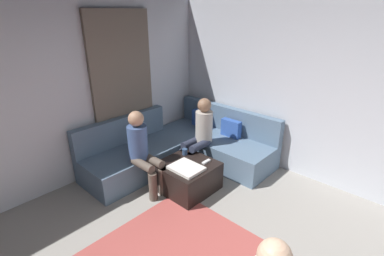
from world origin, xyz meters
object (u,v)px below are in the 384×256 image
(game_remote, at_px, (206,162))
(sectional_couch, at_px, (183,148))
(person_on_couch_back, at_px, (200,132))
(ottoman, at_px, (187,176))
(person_on_couch_side, at_px, (142,149))
(coffee_mug, at_px, (185,152))

(game_remote, bearing_deg, sectional_couch, 158.89)
(sectional_couch, xyz_separation_m, game_remote, (0.79, -0.30, 0.15))
(sectional_couch, bearing_deg, person_on_couch_back, 9.00)
(ottoman, xyz_separation_m, game_remote, (0.18, 0.22, 0.22))
(game_remote, xyz_separation_m, person_on_couch_side, (-0.64, -0.65, 0.23))
(ottoman, height_order, person_on_couch_side, person_on_couch_side)
(ottoman, bearing_deg, coffee_mug, 140.71)
(sectional_couch, xyz_separation_m, coffee_mug, (0.39, -0.34, 0.19))
(sectional_couch, xyz_separation_m, ottoman, (0.61, -0.52, -0.07))
(person_on_couch_back, distance_m, person_on_couch_side, 1.03)
(ottoman, height_order, coffee_mug, coffee_mug)
(person_on_couch_back, relative_size, person_on_couch_side, 1.00)
(ottoman, bearing_deg, person_on_couch_side, -137.09)
(sectional_couch, bearing_deg, game_remote, -21.11)
(person_on_couch_back, bearing_deg, coffee_mug, 96.05)
(person_on_couch_back, bearing_deg, sectional_couch, 9.00)
(sectional_couch, relative_size, person_on_couch_back, 2.12)
(ottoman, relative_size, person_on_couch_side, 0.63)
(ottoman, bearing_deg, person_on_couch_back, 114.34)
(ottoman, distance_m, game_remote, 0.36)
(ottoman, distance_m, coffee_mug, 0.38)
(person_on_couch_side, bearing_deg, coffee_mug, 158.34)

